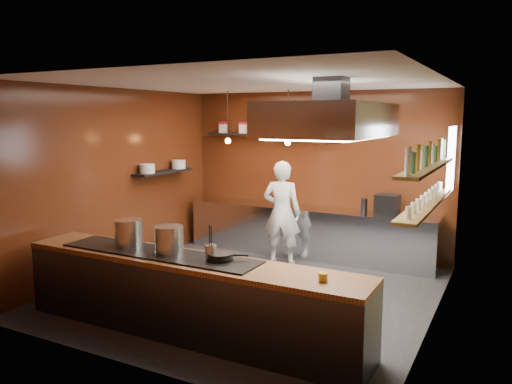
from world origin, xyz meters
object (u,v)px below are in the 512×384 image
Objects in this scene: extractor_hood at (331,119)px; espresso_machine at (387,205)px; chef at (282,213)px; stockpot_large at (128,233)px; stockpot_small at (169,239)px.

espresso_machine is at bearing 86.58° from extractor_hood.
chef is (-1.67, -0.56, -0.18)m from espresso_machine.
chef is (-1.52, 1.93, -1.61)m from extractor_hood.
extractor_hood reaches higher than stockpot_large.
stockpot_large is 0.99× the size of stockpot_small.
espresso_machine is at bearing 56.71° from stockpot_large.
extractor_hood is 5.91× the size of stockpot_large.
chef is at bearing 89.12° from stockpot_small.
chef is at bearing 77.03° from stockpot_large.
espresso_machine is (0.15, 2.49, -1.42)m from extractor_hood.
chef is at bearing -156.78° from espresso_machine.
stockpot_large is at bearing 177.34° from stockpot_small.
stockpot_small is (-1.57, -1.15, -1.41)m from extractor_hood.
extractor_hood is at bearing 118.12° from chef.
stockpot_large is at bearing 66.85° from chef.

